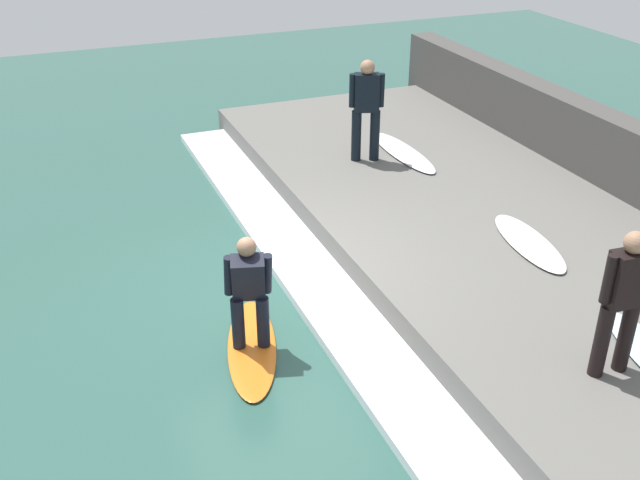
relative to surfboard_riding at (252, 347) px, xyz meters
The scene contains 10 objects.
ground_plane 1.12m from the surfboard_riding, 57.68° to the left, with size 28.00×28.00×0.00m, color #2D564C.
concrete_ledge 3.92m from the surfboard_riding, 14.00° to the left, with size 4.40×12.58×0.43m, color #66635E.
back_wall 6.36m from the surfboard_riding, ahead, with size 0.50×13.21×1.46m, color #474442.
wave_foam_crest 1.51m from the surfboard_riding, 38.84° to the left, with size 0.85×11.95×0.12m, color silver.
surfboard_riding is the anchor object (origin of this frame).
surfer_riding 0.80m from the surfboard_riding, 90.00° to the right, with size 0.50×0.46×1.38m.
surfer_waiting_near 5.09m from the surfboard_riding, 49.94° to the left, with size 0.54×0.36×1.67m.
surfboard_waiting_near 5.42m from the surfboard_riding, 44.12° to the left, with size 0.49×2.04×0.06m.
surfer_waiting_far 3.97m from the surfboard_riding, 36.36° to the right, with size 0.53×0.24×1.57m.
surfboard_spare 3.94m from the surfboard_riding, ahead, with size 0.77×1.74×0.06m.
Camera 1 is at (-2.48, -7.64, 5.12)m, focal length 42.00 mm.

